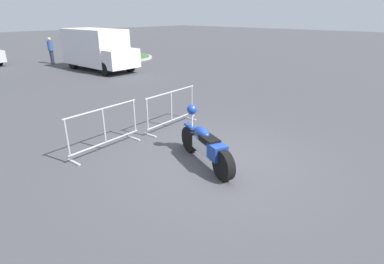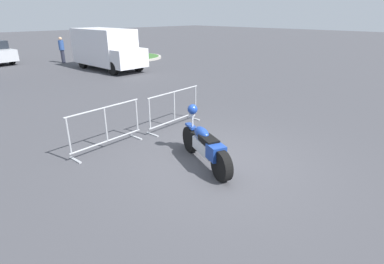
% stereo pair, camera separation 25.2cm
% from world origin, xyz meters
% --- Properties ---
extents(ground_plane, '(120.00, 120.00, 0.00)m').
position_xyz_m(ground_plane, '(0.00, 0.00, 0.00)').
color(ground_plane, '#424247').
extents(motorcycle, '(0.91, 2.05, 1.20)m').
position_xyz_m(motorcycle, '(-0.30, 0.15, 0.46)').
color(motorcycle, black).
rests_on(motorcycle, ground).
extents(crowd_barrier_near, '(2.00, 0.59, 1.07)m').
position_xyz_m(crowd_barrier_near, '(-1.40, 2.40, 0.55)').
color(crowd_barrier_near, '#9EA0A5').
rests_on(crowd_barrier_near, ground).
extents(crowd_barrier_far, '(2.00, 0.59, 1.07)m').
position_xyz_m(crowd_barrier_far, '(0.81, 2.40, 0.55)').
color(crowd_barrier_far, '#9EA0A5').
rests_on(crowd_barrier_far, ground).
extents(delivery_van, '(2.16, 5.07, 2.31)m').
position_xyz_m(delivery_van, '(4.50, 12.56, 1.24)').
color(delivery_van, silver).
rests_on(delivery_van, ground).
extents(pedestrian, '(0.47, 0.47, 1.69)m').
position_xyz_m(pedestrian, '(3.64, 16.94, 0.92)').
color(pedestrian, '#262838').
rests_on(pedestrian, ground).
extents(planter_island, '(4.33, 4.33, 1.01)m').
position_xyz_m(planter_island, '(8.15, 15.81, 0.24)').
color(planter_island, '#ADA89E').
rests_on(planter_island, ground).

